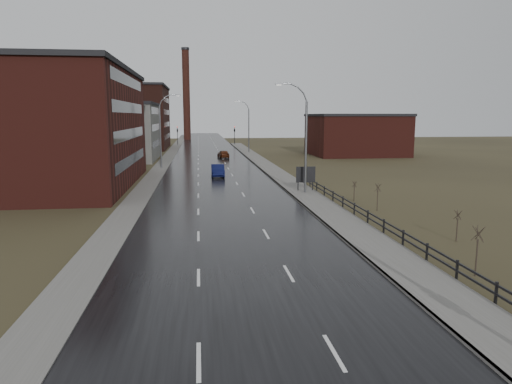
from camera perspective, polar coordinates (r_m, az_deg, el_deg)
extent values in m
cube|color=black|center=(70.50, -5.36, 2.90)|extent=(14.00, 300.00, 0.06)
cube|color=#595651|center=(46.96, 6.20, -0.33)|extent=(3.20, 180.00, 0.18)
cube|color=slate|center=(46.63, 4.38, -0.37)|extent=(0.16, 180.00, 0.18)
cube|color=#595651|center=(70.73, -12.02, 2.78)|extent=(2.40, 260.00, 0.12)
cube|color=#471914|center=(58.18, -26.26, 6.99)|extent=(22.00, 28.00, 13.00)
cube|color=black|center=(58.39, -26.75, 13.60)|extent=(22.44, 28.56, 0.50)
cube|color=black|center=(55.80, -15.26, 3.95)|extent=(0.06, 22.40, 1.20)
cube|color=black|center=(55.61, -15.39, 7.03)|extent=(0.06, 22.40, 1.20)
cube|color=black|center=(55.58, -15.53, 10.12)|extent=(0.06, 22.40, 1.20)
cube|color=black|center=(55.72, -15.67, 13.20)|extent=(0.06, 22.40, 1.20)
cube|color=slate|center=(89.48, -17.48, 7.09)|extent=(16.00, 20.00, 10.00)
cube|color=black|center=(89.46, -17.65, 10.45)|extent=(16.32, 20.40, 0.50)
cube|color=black|center=(88.51, -12.30, 5.99)|extent=(0.06, 16.00, 1.20)
cube|color=black|center=(88.39, -12.37, 7.93)|extent=(0.06, 16.00, 1.20)
cube|color=black|center=(88.37, -12.44, 9.87)|extent=(0.06, 16.00, 1.20)
cube|color=#331611|center=(119.84, -17.37, 8.78)|extent=(26.00, 24.00, 15.00)
cube|color=black|center=(120.06, -17.56, 12.48)|extent=(26.52, 24.48, 0.50)
cube|color=black|center=(118.38, -11.03, 6.85)|extent=(0.06, 19.20, 1.20)
cube|color=black|center=(118.30, -11.08, 8.30)|extent=(0.06, 19.20, 1.20)
cube|color=black|center=(118.28, -11.12, 9.76)|extent=(0.06, 19.20, 1.20)
cube|color=black|center=(118.34, -11.17, 11.21)|extent=(0.06, 19.20, 1.20)
cube|color=#471914|center=(97.65, 12.36, 6.88)|extent=(18.00, 16.00, 8.00)
cube|color=black|center=(97.57, 12.45, 9.37)|extent=(18.36, 16.32, 0.50)
cylinder|color=#331611|center=(160.21, -8.70, 11.85)|extent=(2.40, 2.40, 30.00)
cylinder|color=black|center=(161.60, -8.84, 17.27)|extent=(2.70, 2.70, 0.80)
cylinder|color=slate|center=(47.42, 6.25, 5.43)|extent=(0.24, 0.24, 9.50)
cylinder|color=slate|center=(47.30, 6.17, 11.67)|extent=(0.51, 0.14, 0.98)
cylinder|color=slate|center=(47.23, 5.61, 12.55)|extent=(0.81, 0.14, 0.81)
cylinder|color=slate|center=(47.10, 4.75, 13.16)|extent=(0.98, 0.14, 0.51)
cylinder|color=slate|center=(46.95, 3.72, 13.38)|extent=(1.01, 0.14, 0.14)
cube|color=slate|center=(46.83, 2.87, 13.34)|extent=(0.70, 0.28, 0.18)
cube|color=silver|center=(46.82, 2.86, 13.22)|extent=(0.50, 0.20, 0.04)
cylinder|color=slate|center=(72.33, -11.86, 6.66)|extent=(0.24, 0.24, 9.50)
cylinder|color=slate|center=(72.26, -11.86, 10.75)|extent=(0.51, 0.14, 0.98)
cylinder|color=slate|center=(72.25, -11.50, 11.33)|extent=(0.81, 0.14, 0.81)
cylinder|color=slate|center=(72.22, -10.94, 11.72)|extent=(0.98, 0.14, 0.51)
cylinder|color=slate|center=(72.18, -10.26, 11.88)|extent=(1.01, 0.14, 0.14)
cube|color=slate|center=(72.15, -9.70, 11.86)|extent=(0.70, 0.28, 0.18)
cube|color=silver|center=(72.14, -9.70, 11.78)|extent=(0.50, 0.20, 0.04)
cylinder|color=slate|center=(100.67, -0.91, 7.59)|extent=(0.24, 0.24, 9.50)
cylinder|color=slate|center=(100.61, -1.01, 10.53)|extent=(0.51, 0.14, 0.98)
cylinder|color=slate|center=(100.58, -1.29, 10.93)|extent=(0.81, 0.14, 0.81)
cylinder|color=slate|center=(100.52, -1.70, 11.20)|extent=(0.98, 0.14, 0.51)
cylinder|color=slate|center=(100.45, -2.19, 11.30)|extent=(1.01, 0.14, 0.14)
cube|color=slate|center=(100.39, -2.59, 11.27)|extent=(0.70, 0.28, 0.18)
cube|color=silver|center=(100.39, -2.58, 11.21)|extent=(0.50, 0.20, 0.04)
cube|color=black|center=(22.37, 27.81, -11.22)|extent=(0.10, 0.10, 1.10)
cube|color=black|center=(24.73, 23.82, -8.99)|extent=(0.10, 0.10, 1.10)
cube|color=black|center=(27.22, 20.58, -7.12)|extent=(0.10, 0.10, 1.10)
cube|color=black|center=(29.80, 17.91, -5.56)|extent=(0.10, 0.10, 1.10)
cube|color=black|center=(32.45, 15.68, -4.23)|extent=(0.10, 0.10, 1.10)
cube|color=black|center=(35.16, 13.80, -3.11)|extent=(0.10, 0.10, 1.10)
cube|color=black|center=(37.91, 12.19, -2.14)|extent=(0.10, 0.10, 1.10)
cube|color=black|center=(40.70, 10.80, -1.30)|extent=(0.10, 0.10, 1.10)
cube|color=black|center=(43.51, 9.60, -0.58)|extent=(0.10, 0.10, 1.10)
cube|color=black|center=(46.35, 8.54, 0.06)|extent=(0.10, 0.10, 1.10)
cube|color=black|center=(49.21, 7.60, 0.63)|extent=(0.10, 0.10, 1.10)
cube|color=black|center=(52.08, 6.76, 1.13)|extent=(0.10, 0.10, 1.10)
cube|color=black|center=(54.97, 6.02, 1.59)|extent=(0.10, 0.10, 1.10)
cube|color=black|center=(31.91, 16.06, -3.74)|extent=(0.08, 53.00, 0.10)
cube|color=black|center=(32.00, 16.02, -4.44)|extent=(0.08, 53.00, 0.10)
cylinder|color=#382D23|center=(25.80, 25.84, -7.42)|extent=(0.08, 0.08, 1.92)
cylinder|color=#382D23|center=(25.51, 26.14, -4.72)|extent=(0.04, 0.65, 0.76)
cylinder|color=#382D23|center=(25.53, 26.02, -4.70)|extent=(0.61, 0.24, 0.77)
cylinder|color=#382D23|center=(25.49, 25.93, -4.71)|extent=(0.37, 0.55, 0.78)
cylinder|color=#382D23|center=(25.44, 26.01, -4.74)|extent=(0.37, 0.55, 0.78)
cylinder|color=#382D23|center=(25.46, 26.13, -4.75)|extent=(0.61, 0.24, 0.77)
cylinder|color=#382D23|center=(32.34, 23.82, -4.36)|extent=(0.08, 0.08, 1.52)
cylinder|color=#382D23|center=(32.15, 24.02, -2.64)|extent=(0.04, 0.52, 0.61)
cylinder|color=#382D23|center=(32.17, 23.92, -2.62)|extent=(0.49, 0.20, 0.61)
cylinder|color=#382D23|center=(32.13, 23.85, -2.63)|extent=(0.30, 0.44, 0.62)
cylinder|color=#382D23|center=(32.08, 23.90, -2.66)|extent=(0.30, 0.44, 0.62)
cylinder|color=#382D23|center=(32.10, 24.01, -2.66)|extent=(0.49, 0.20, 0.61)
cylinder|color=#382D23|center=(40.41, 14.94, -1.07)|extent=(0.08, 0.08, 1.75)
cylinder|color=#382D23|center=(40.24, 15.07, 0.53)|extent=(0.04, 0.59, 0.69)
cylinder|color=#382D23|center=(40.27, 15.00, 0.54)|extent=(0.56, 0.22, 0.70)
cylinder|color=#382D23|center=(40.23, 14.94, 0.53)|extent=(0.34, 0.50, 0.71)
cylinder|color=#382D23|center=(40.18, 14.97, 0.52)|extent=(0.34, 0.50, 0.71)
cylinder|color=#382D23|center=(40.18, 15.05, 0.51)|extent=(0.56, 0.22, 0.70)
cylinder|color=#382D23|center=(44.54, 12.17, -0.22)|extent=(0.08, 0.08, 1.42)
cylinder|color=#382D23|center=(44.41, 12.27, 0.96)|extent=(0.04, 0.49, 0.57)
cylinder|color=#382D23|center=(44.44, 12.21, 0.97)|extent=(0.46, 0.19, 0.57)
cylinder|color=#382D23|center=(44.41, 12.15, 0.96)|extent=(0.28, 0.41, 0.58)
cylinder|color=#382D23|center=(44.35, 12.17, 0.95)|extent=(0.28, 0.41, 0.58)
cylinder|color=#382D23|center=(44.35, 12.25, 0.95)|extent=(0.46, 0.19, 0.57)
cube|color=black|center=(48.90, 5.28, 1.03)|extent=(0.10, 0.10, 1.80)
cube|color=black|center=(49.26, 7.09, 1.06)|extent=(0.10, 0.10, 1.80)
cube|color=silver|center=(48.89, 6.22, 2.20)|extent=(1.99, 0.08, 1.60)
cube|color=black|center=(48.84, 6.24, 2.19)|extent=(2.09, 0.04, 1.70)
cylinder|color=black|center=(130.26, -9.79, 6.94)|extent=(0.16, 0.16, 5.20)
imported|color=black|center=(130.19, -9.81, 7.88)|extent=(0.58, 2.73, 1.10)
sphere|color=#FF190C|center=(130.03, -9.82, 8.01)|extent=(0.18, 0.18, 0.18)
cylinder|color=black|center=(130.52, -2.70, 7.07)|extent=(0.16, 0.16, 5.20)
imported|color=black|center=(130.45, -2.71, 8.01)|extent=(0.58, 2.73, 1.10)
sphere|color=#FF190C|center=(130.30, -2.70, 8.14)|extent=(0.18, 0.18, 0.18)
imported|color=#0C113C|center=(61.20, -4.80, 2.65)|extent=(1.75, 4.92, 1.61)
imported|color=#481C0C|center=(88.56, -4.10, 4.73)|extent=(2.36, 4.71, 1.54)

